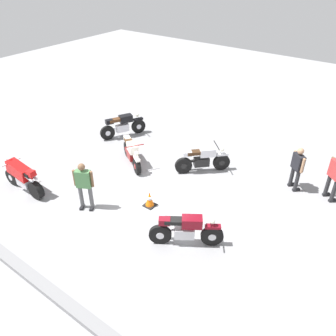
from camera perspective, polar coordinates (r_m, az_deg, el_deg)
The scene contains 11 objects.
ground_plane at distance 11.80m, azimuth -2.39°, elevation -4.43°, with size 40.00×40.00×0.00m, color gray.
curb_edge at distance 9.60m, azimuth -20.48°, elevation -17.29°, with size 14.00×0.30×0.15m, color gray.
motorcycle_maroon_cruiser at distance 9.71m, azimuth 2.96°, elevation -10.15°, with size 1.80×1.26×1.09m.
motorcycle_silver_cruiser at distance 12.78m, azimuth 5.73°, elevation 1.45°, with size 1.55×1.57×1.09m.
motorcycle_black_cruiser at distance 15.37m, azimuth -7.50°, elevation 7.00°, with size 1.07×1.92×1.09m.
motorcycle_cream_vintage at distance 13.25m, azimuth -5.99°, elevation 2.50°, with size 1.72×1.20×1.07m.
motorcycle_red_sportbike at distance 12.65m, azimuth -22.99°, elevation -1.25°, with size 1.95×0.70×1.14m.
person_in_green_shirt at distance 11.00m, azimuth -13.71°, elevation -2.50°, with size 0.61×0.48×1.66m.
person_in_black_shirt at distance 12.37m, azimuth 20.56°, elevation 0.25°, with size 0.55×0.52×1.60m.
person_in_red_shirt at distance 12.28m, azimuth 25.88°, elevation -0.93°, with size 0.57×0.53×1.71m.
traffic_cone at distance 11.18m, azimuth -3.06°, elevation -5.16°, with size 0.36×0.36×0.53m.
Camera 1 is at (-5.94, 7.29, 7.12)m, focal length 36.90 mm.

